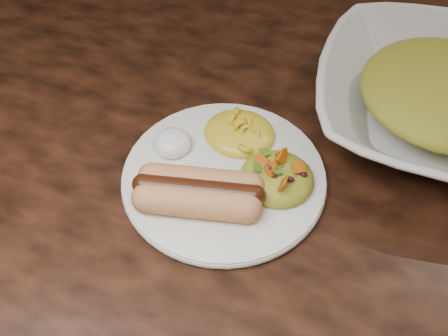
% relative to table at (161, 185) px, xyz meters
% --- Properties ---
extents(table, '(1.60, 0.90, 0.75)m').
position_rel_table_xyz_m(table, '(0.00, 0.00, 0.00)').
color(table, '#452112').
rests_on(table, floor).
extents(plate, '(0.29, 0.29, 0.01)m').
position_rel_table_xyz_m(plate, '(0.10, -0.03, 0.10)').
color(plate, silver).
rests_on(plate, table).
extents(hotdog, '(0.12, 0.09, 0.03)m').
position_rel_table_xyz_m(hotdog, '(0.09, -0.08, 0.12)').
color(hotdog, tan).
rests_on(hotdog, plate).
extents(mac_and_cheese, '(0.11, 0.10, 0.03)m').
position_rel_table_xyz_m(mac_and_cheese, '(0.10, 0.03, 0.12)').
color(mac_and_cheese, gold).
rests_on(mac_and_cheese, plate).
extents(sour_cream, '(0.06, 0.06, 0.03)m').
position_rel_table_xyz_m(sour_cream, '(0.03, -0.02, 0.12)').
color(sour_cream, white).
rests_on(sour_cream, plate).
extents(taco_salad, '(0.08, 0.08, 0.04)m').
position_rel_table_xyz_m(taco_salad, '(0.16, -0.02, 0.12)').
color(taco_salad, orange).
rests_on(taco_salad, plate).
extents(serving_bowl, '(0.32, 0.32, 0.07)m').
position_rel_table_xyz_m(serving_bowl, '(0.31, 0.14, 0.13)').
color(serving_bowl, white).
rests_on(serving_bowl, table).
extents(bowl_filling, '(0.26, 0.26, 0.05)m').
position_rel_table_xyz_m(bowl_filling, '(0.31, 0.14, 0.14)').
color(bowl_filling, orange).
rests_on(bowl_filling, serving_bowl).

